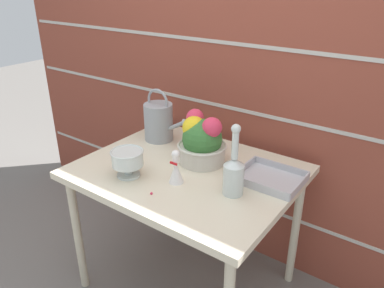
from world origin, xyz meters
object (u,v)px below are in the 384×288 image
at_px(watering_can, 159,121).
at_px(wire_tray, 270,179).
at_px(glass_decanter, 234,172).
at_px(flower_planter, 202,141).
at_px(crystal_pedestal_bowl, 127,160).
at_px(figurine_vase, 176,169).

height_order(watering_can, wire_tray, watering_can).
bearing_deg(glass_decanter, flower_planter, 148.79).
relative_size(watering_can, crystal_pedestal_bowl, 1.97).
relative_size(glass_decanter, wire_tray, 1.13).
height_order(watering_can, crystal_pedestal_bowl, watering_can).
bearing_deg(watering_can, wire_tray, -4.91).
distance_m(glass_decanter, wire_tray, 0.24).
xyz_separation_m(watering_can, flower_planter, (0.35, -0.09, 0.00)).
relative_size(crystal_pedestal_bowl, figurine_vase, 0.96).
bearing_deg(glass_decanter, crystal_pedestal_bowl, -162.18).
bearing_deg(figurine_vase, glass_decanter, 14.65).
bearing_deg(figurine_vase, flower_planter, 95.83).
xyz_separation_m(flower_planter, glass_decanter, (0.29, -0.17, -0.01)).
bearing_deg(figurine_vase, watering_can, 139.05).
bearing_deg(figurine_vase, crystal_pedestal_bowl, -158.59).
bearing_deg(flower_planter, wire_tray, 3.89).
bearing_deg(wire_tray, figurine_vase, -142.54).
distance_m(crystal_pedestal_bowl, wire_tray, 0.67).
bearing_deg(wire_tray, glass_decanter, -113.68).
distance_m(figurine_vase, wire_tray, 0.44).
height_order(glass_decanter, figurine_vase, glass_decanter).
bearing_deg(watering_can, glass_decanter, -22.16).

